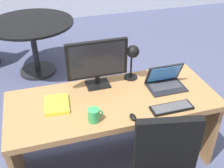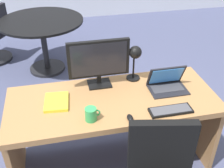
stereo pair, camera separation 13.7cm
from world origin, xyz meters
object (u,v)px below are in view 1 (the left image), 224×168
desk_lamp (133,56)px  book (57,104)px  coffee_mug (94,115)px  keyboard (172,108)px  mouse (133,117)px  monitor (97,61)px  meeting_table (32,35)px  laptop (165,79)px  desk (112,113)px

desk_lamp → book: size_ratio=1.30×
coffee_mug → keyboard: bearing=-3.4°
mouse → coffee_mug: bearing=167.5°
coffee_mug → mouse: bearing=-12.5°
monitor → keyboard: (0.46, -0.49, -0.23)m
monitor → meeting_table: size_ratio=0.46×
laptop → mouse: (-0.42, -0.34, -0.05)m
desk → keyboard: bearing=-37.2°
monitor → book: 0.48m
monitor → coffee_mug: bearing=-107.4°
desk → monitor: monitor is taller
desk → coffee_mug: (-0.21, -0.26, 0.24)m
coffee_mug → laptop: bearing=22.1°
keyboard → coffee_mug: (-0.61, 0.04, 0.04)m
monitor → book: size_ratio=2.02×
mouse → desk_lamp: (0.18, 0.52, 0.22)m
desk → mouse: bearing=-78.7°
desk_lamp → mouse: bearing=-109.1°
desk → mouse: (0.06, -0.32, 0.20)m
desk → desk_lamp: bearing=38.8°
laptop → keyboard: (-0.09, -0.32, -0.05)m
mouse → meeting_table: bearing=105.9°
desk → desk_lamp: 0.53m
desk_lamp → meeting_table: 1.89m
desk_lamp → coffee_mug: size_ratio=2.91×
coffee_mug → meeting_table: (-0.35, 2.13, -0.20)m
mouse → keyboard: bearing=4.4°
mouse → meeting_table: mouse is taller
meeting_table → coffee_mug: bearing=-80.7°
desk → meeting_table: 1.95m
desk → book: (-0.45, -0.00, 0.20)m
mouse → monitor: bearing=104.7°
laptop → desk: bearing=-177.7°
keyboard → desk_lamp: (-0.15, 0.50, 0.23)m
desk → mouse: size_ratio=21.86×
book → laptop: bearing=1.5°
desk → keyboard: size_ratio=5.17×
laptop → mouse: 0.54m
laptop → book: size_ratio=1.23×
monitor → mouse: (0.13, -0.51, -0.22)m
keyboard → laptop: bearing=74.1°
desk_lamp → desk: bearing=-141.2°
desk → monitor: size_ratio=3.29×
mouse → desk_lamp: 0.59m
desk_lamp → laptop: bearing=-36.7°
desk → meeting_table: meeting_table is taller
desk → mouse: mouse is taller
mouse → book: bearing=148.2°
monitor → meeting_table: (-0.49, 1.67, -0.39)m
desk → monitor: 0.47m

